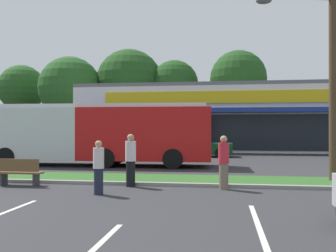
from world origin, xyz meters
The scene contains 17 objects.
grass_median centered at (0.00, 14.00, 0.06)m, with size 56.00×2.20×0.12m, color #2D5B23.
curb_lip centered at (0.00, 12.78, 0.06)m, with size 56.00×0.24×0.12m, color gray.
parking_stripe_2 centered at (2.87, 7.50, 0.00)m, with size 0.12×4.80×0.01m, color silver.
storefront_building centered at (4.03, 35.59, 2.88)m, with size 29.01×12.53×5.75m.
tree_far_left centered at (-24.44, 46.26, 7.26)m, with size 6.18×6.18×10.37m.
tree_left centered at (-15.91, 42.21, 6.76)m, with size 7.44×7.44×10.49m.
tree_mid_left centered at (-9.26, 44.57, 7.54)m, with size 8.17×8.17×11.64m.
tree_mid centered at (-3.67, 44.55, 7.25)m, with size 5.76×5.76×10.16m.
tree_mid_right centered at (3.87, 42.98, 7.57)m, with size 6.41×6.41×10.80m.
utility_pole centered at (5.96, 14.21, 5.00)m, with size 3.16×2.36×9.31m.
city_bus centered at (-4.64, 19.11, 1.77)m, with size 12.49×2.95×3.25m.
bus_stop_bench centered at (-4.89, 12.08, 0.50)m, with size 1.60×0.45×0.95m.
car_1 centered at (0.42, 26.15, 0.72)m, with size 4.64×2.01×1.36m.
car_4 centered at (-9.84, 25.79, 0.80)m, with size 4.45×2.01×1.54m.
pedestrian_near_bench centered at (2.17, 12.38, 0.89)m, with size 0.36×0.36×1.76m.
pedestrian_mid centered at (-1.00, 12.50, 0.91)m, with size 0.36×0.36×1.81m.
pedestrian_far centered at (-1.58, 10.86, 0.82)m, with size 0.33×0.33×1.63m.
Camera 1 is at (2.15, 0.02, 2.03)m, focal length 39.82 mm.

